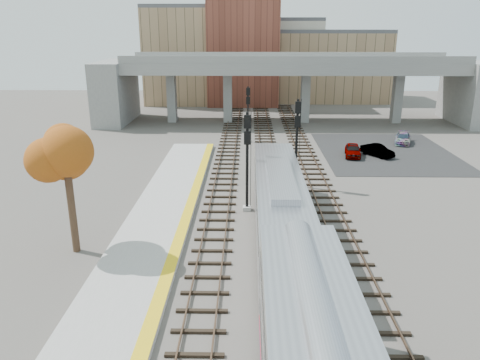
# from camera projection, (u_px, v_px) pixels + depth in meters

# --- Properties ---
(ground) EXTENTS (160.00, 160.00, 0.00)m
(ground) POSITION_uv_depth(u_px,v_px,m) (267.00, 285.00, 24.76)
(ground) COLOR #47423D
(ground) RESTS_ON ground
(platform) EXTENTS (4.50, 60.00, 0.35)m
(platform) POSITION_uv_depth(u_px,v_px,m) (130.00, 281.00, 24.83)
(platform) COLOR #9E9E99
(platform) RESTS_ON ground
(yellow_strip) EXTENTS (0.70, 60.00, 0.01)m
(yellow_strip) POSITION_uv_depth(u_px,v_px,m) (166.00, 278.00, 24.74)
(yellow_strip) COLOR yellow
(yellow_strip) RESTS_ON platform
(tracks) EXTENTS (10.70, 95.00, 0.25)m
(tracks) POSITION_uv_depth(u_px,v_px,m) (273.00, 201.00, 36.60)
(tracks) COLOR black
(tracks) RESTS_ON ground
(overpass) EXTENTS (54.00, 12.00, 9.50)m
(overpass) POSITION_uv_depth(u_px,v_px,m) (291.00, 81.00, 65.62)
(overpass) COLOR slate
(overpass) RESTS_ON ground
(buildings_far) EXTENTS (43.00, 21.00, 20.60)m
(buildings_far) POSITION_uv_depth(u_px,v_px,m) (261.00, 57.00, 85.54)
(buildings_far) COLOR #A1835D
(buildings_far) RESTS_ON ground
(parking_lot) EXTENTS (14.00, 18.00, 0.04)m
(parking_lot) POSITION_uv_depth(u_px,v_px,m) (386.00, 152.00, 51.11)
(parking_lot) COLOR black
(parking_lot) RESTS_ON ground
(locomotive) EXTENTS (3.02, 19.05, 4.10)m
(locomotive) POSITION_uv_depth(u_px,v_px,m) (280.00, 204.00, 29.79)
(locomotive) COLOR #A8AAB2
(locomotive) RESTS_ON ground
(signal_mast_near) EXTENTS (0.60, 0.64, 7.36)m
(signal_mast_near) POSITION_uv_depth(u_px,v_px,m) (247.00, 163.00, 33.70)
(signal_mast_near) COLOR #9E9E99
(signal_mast_near) RESTS_ON ground
(signal_mast_mid) EXTENTS (0.60, 0.64, 7.46)m
(signal_mast_mid) POSITION_uv_depth(u_px,v_px,m) (297.00, 143.00, 38.96)
(signal_mast_mid) COLOR #9E9E99
(signal_mast_mid) RESTS_ON ground
(signal_mast_far) EXTENTS (0.60, 0.64, 6.53)m
(signal_mast_far) POSITION_uv_depth(u_px,v_px,m) (248.00, 116.00, 54.65)
(signal_mast_far) COLOR #9E9E99
(signal_mast_far) RESTS_ON ground
(tree) EXTENTS (3.60, 3.60, 7.98)m
(tree) POSITION_uv_depth(u_px,v_px,m) (66.00, 157.00, 26.71)
(tree) COLOR #382619
(tree) RESTS_ON ground
(car_a) EXTENTS (2.19, 4.14, 1.34)m
(car_a) POSITION_uv_depth(u_px,v_px,m) (353.00, 150.00, 49.09)
(car_a) COLOR #99999E
(car_a) RESTS_ON parking_lot
(car_b) EXTENTS (3.22, 3.82, 1.24)m
(car_b) POSITION_uv_depth(u_px,v_px,m) (377.00, 150.00, 49.19)
(car_b) COLOR #99999E
(car_b) RESTS_ON parking_lot
(car_c) EXTENTS (2.93, 4.47, 1.20)m
(car_c) POSITION_uv_depth(u_px,v_px,m) (403.00, 138.00, 54.63)
(car_c) COLOR #99999E
(car_c) RESTS_ON parking_lot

